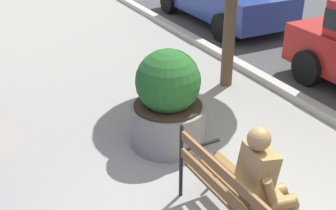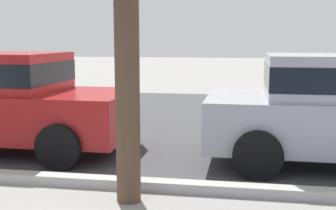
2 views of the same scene
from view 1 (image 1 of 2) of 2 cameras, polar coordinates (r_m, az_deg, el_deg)
name	(u,v)px [view 1 (image 1 of 2)]	position (r m, az deg, el deg)	size (l,w,h in m)	color
park_bench	(240,197)	(4.46, 9.31, -11.70)	(1.81, 0.55, 0.95)	brown
bronze_statue_seated	(268,189)	(4.40, 12.87, -10.63)	(0.70, 0.78, 1.37)	olive
concrete_planter	(168,103)	(5.92, 0.00, 0.27)	(1.04, 1.04, 1.39)	gray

